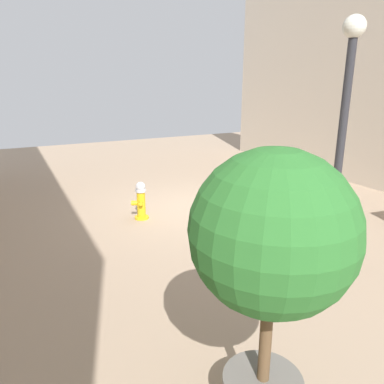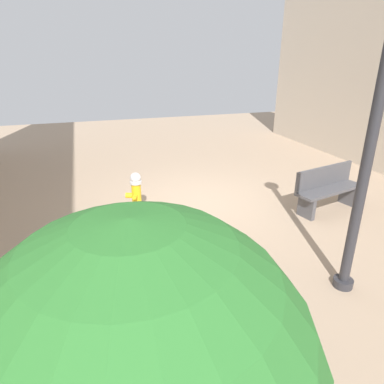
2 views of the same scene
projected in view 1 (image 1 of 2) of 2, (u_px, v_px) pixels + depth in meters
The scene contains 5 objects.
ground_plane at pixel (194, 208), 9.50m from camera, with size 23.40×23.40×0.00m, color tan.
fire_hydrant at pixel (141, 200), 8.66m from camera, with size 0.40×0.42×0.90m.
bench_near at pixel (303, 189), 9.40m from camera, with size 1.73×0.80×0.95m.
planter_tree at pixel (271, 252), 3.02m from camera, with size 1.38×1.38×2.66m.
street_lamp at pixel (344, 118), 6.16m from camera, with size 0.36×0.36×4.12m.
Camera 1 is at (4.09, 8.00, 3.14)m, focal length 34.70 mm.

